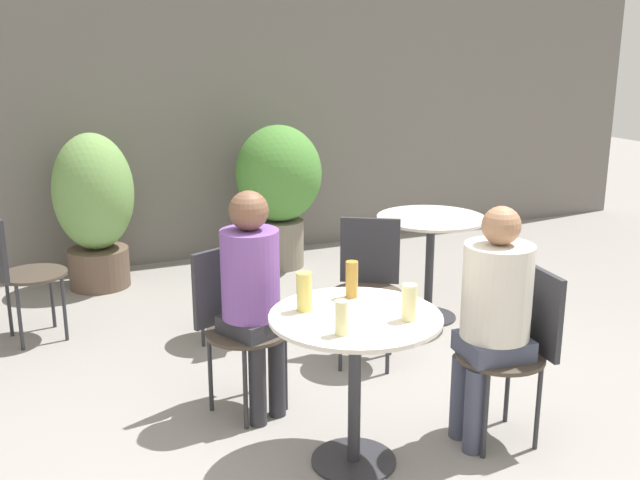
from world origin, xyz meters
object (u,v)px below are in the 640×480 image
(cafe_table_near, at_px, (355,349))
(seated_person_0, at_px, (493,306))
(bistro_chair_2, at_px, (241,263))
(potted_plant_1, at_px, (279,183))
(seated_person_1, at_px, (252,284))
(cafe_table_far, at_px, (430,241))
(beer_glass_3, at_px, (409,302))
(bistro_chair_0, at_px, (519,338))
(beer_glass_0, at_px, (352,279))
(bistro_chair_3, at_px, (16,265))
(beer_glass_2, at_px, (341,318))
(potted_plant_0, at_px, (94,205))
(beer_glass_1, at_px, (304,292))
(bistro_chair_1, at_px, (234,313))
(bistro_chair_4, at_px, (368,276))

(cafe_table_near, height_order, seated_person_0, seated_person_0)
(bistro_chair_2, distance_m, potted_plant_1, 1.67)
(seated_person_0, bearing_deg, seated_person_1, -120.04)
(cafe_table_far, height_order, beer_glass_3, beer_glass_3)
(potted_plant_1, bearing_deg, bistro_chair_0, -89.12)
(beer_glass_3, bearing_deg, bistro_chair_2, 96.49)
(beer_glass_0, bearing_deg, bistro_chair_2, 94.22)
(bistro_chair_2, bearing_deg, bistro_chair_0, 52.56)
(bistro_chair_3, distance_m, seated_person_1, 1.90)
(cafe_table_near, xyz_separation_m, beer_glass_2, (-0.16, -0.18, 0.24))
(cafe_table_far, bearing_deg, potted_plant_0, 141.01)
(potted_plant_1, bearing_deg, seated_person_0, -91.80)
(beer_glass_1, bearing_deg, bistro_chair_2, 83.46)
(bistro_chair_3, xyz_separation_m, potted_plant_0, (0.62, 0.97, 0.14))
(beer_glass_0, distance_m, beer_glass_1, 0.29)
(bistro_chair_2, bearing_deg, potted_plant_0, -127.92)
(bistro_chair_3, bearing_deg, cafe_table_near, -159.34)
(bistro_chair_2, distance_m, beer_glass_3, 1.84)
(bistro_chair_2, xyz_separation_m, beer_glass_1, (-0.17, -1.51, 0.31))
(cafe_table_near, bearing_deg, bistro_chair_1, 113.06)
(bistro_chair_2, height_order, seated_person_0, seated_person_0)
(cafe_table_near, distance_m, beer_glass_0, 0.35)
(bistro_chair_3, xyz_separation_m, seated_person_0, (2.05, -2.27, 0.18))
(cafe_table_near, height_order, bistro_chair_1, bistro_chair_1)
(seated_person_0, bearing_deg, bistro_chair_0, 90.00)
(seated_person_0, bearing_deg, beer_glass_2, -76.49)
(cafe_table_near, bearing_deg, bistro_chair_0, -6.94)
(cafe_table_far, relative_size, bistro_chair_3, 0.87)
(beer_glass_1, bearing_deg, beer_glass_2, -84.11)
(beer_glass_3, bearing_deg, seated_person_1, 120.23)
(bistro_chair_3, height_order, seated_person_0, seated_person_0)
(bistro_chair_4, relative_size, beer_glass_0, 4.90)
(bistro_chair_1, xyz_separation_m, potted_plant_1, (1.12, 2.32, 0.21))
(bistro_chair_4, xyz_separation_m, beer_glass_1, (-0.81, -0.92, 0.31))
(bistro_chair_3, relative_size, beer_glass_0, 4.90)
(seated_person_0, bearing_deg, beer_glass_3, -75.75)
(cafe_table_near, relative_size, seated_person_1, 0.65)
(cafe_table_near, xyz_separation_m, beer_glass_0, (0.09, 0.22, 0.26))
(bistro_chair_1, relative_size, beer_glass_0, 4.90)
(cafe_table_far, distance_m, bistro_chair_0, 1.67)
(cafe_table_near, relative_size, beer_glass_3, 4.79)
(bistro_chair_3, bearing_deg, bistro_chair_2, -122.96)
(cafe_table_far, bearing_deg, beer_glass_0, -134.21)
(seated_person_0, relative_size, potted_plant_0, 0.97)
(seated_person_1, xyz_separation_m, potted_plant_1, (1.07, 2.45, 0.01))
(cafe_table_far, relative_size, seated_person_1, 0.62)
(beer_glass_0, xyz_separation_m, beer_glass_1, (-0.28, -0.08, 0.00))
(cafe_table_near, relative_size, beer_glass_2, 5.25)
(seated_person_1, xyz_separation_m, beer_glass_1, (0.08, -0.50, 0.10))
(beer_glass_2, bearing_deg, potted_plant_1, 73.87)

